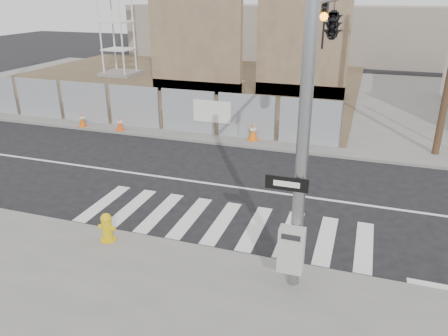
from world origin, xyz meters
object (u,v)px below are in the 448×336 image
(fire_hydrant, at_px, (107,227))
(traffic_cone_d, at_px, (253,132))
(signal_pole, at_px, (324,58))
(traffic_cone_b, at_px, (82,120))
(traffic_cone_a, at_px, (9,105))
(traffic_cone_c, at_px, (120,124))

(fire_hydrant, xyz_separation_m, traffic_cone_d, (1.47, 9.37, -0.01))
(signal_pole, bearing_deg, traffic_cone_b, 152.39)
(traffic_cone_a, height_order, traffic_cone_b, traffic_cone_a)
(traffic_cone_c, distance_m, traffic_cone_d, 6.40)
(fire_hydrant, height_order, traffic_cone_a, fire_hydrant)
(traffic_cone_a, height_order, traffic_cone_c, traffic_cone_a)
(traffic_cone_b, distance_m, traffic_cone_c, 2.09)
(fire_hydrant, distance_m, traffic_cone_b, 11.21)
(signal_pole, height_order, traffic_cone_c, signal_pole)
(fire_hydrant, distance_m, traffic_cone_d, 9.49)
(signal_pole, distance_m, traffic_cone_a, 19.33)
(traffic_cone_c, relative_size, traffic_cone_d, 0.84)
(signal_pole, distance_m, fire_hydrant, 7.04)
(fire_hydrant, xyz_separation_m, traffic_cone_c, (-4.89, 8.77, -0.07))
(signal_pole, distance_m, traffic_cone_c, 12.49)
(fire_hydrant, xyz_separation_m, traffic_cone_b, (-6.98, 8.77, -0.06))
(signal_pole, height_order, traffic_cone_b, signal_pole)
(signal_pole, relative_size, traffic_cone_d, 9.06)
(traffic_cone_b, xyz_separation_m, traffic_cone_d, (8.45, 0.60, 0.04))
(traffic_cone_a, xyz_separation_m, traffic_cone_d, (13.86, -0.41, -0.01))
(fire_hydrant, bearing_deg, traffic_cone_c, 123.64)
(fire_hydrant, relative_size, traffic_cone_c, 1.21)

